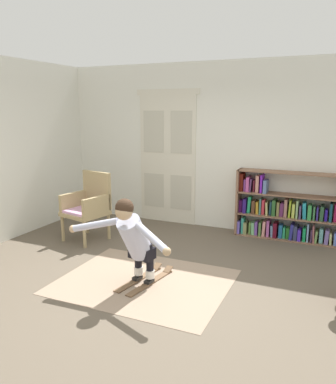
# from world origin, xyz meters

# --- Properties ---
(ground_plane) EXTENTS (7.20, 7.20, 0.00)m
(ground_plane) POSITION_xyz_m (0.00, 0.00, 0.00)
(ground_plane) COLOR brown
(back_wall) EXTENTS (6.00, 0.10, 2.90)m
(back_wall) POSITION_xyz_m (0.00, 2.60, 1.45)
(back_wall) COLOR silver
(back_wall) RESTS_ON ground
(double_door) EXTENTS (1.22, 0.05, 2.45)m
(double_door) POSITION_xyz_m (-1.01, 2.54, 1.23)
(double_door) COLOR beige
(double_door) RESTS_ON ground
(rug) EXTENTS (2.05, 1.64, 0.01)m
(rug) POSITION_xyz_m (-0.20, 0.01, 0.00)
(rug) COLOR gray
(rug) RESTS_ON ground
(bookshelf) EXTENTS (1.71, 0.30, 1.12)m
(bookshelf) POSITION_xyz_m (1.14, 2.39, 0.46)
(bookshelf) COLOR brown
(bookshelf) RESTS_ON ground
(wicker_chair) EXTENTS (0.72, 0.72, 1.10)m
(wicker_chair) POSITION_xyz_m (-1.77, 1.09, 0.58)
(wicker_chair) COLOR tan
(wicker_chair) RESTS_ON ground
(skis_pair) EXTENTS (0.41, 0.91, 0.07)m
(skis_pair) POSITION_xyz_m (-0.19, 0.04, 0.02)
(skis_pair) COLOR brown
(skis_pair) RESTS_ON rug
(person_skier) EXTENTS (1.43, 0.77, 1.05)m
(person_skier) POSITION_xyz_m (-0.23, -0.18, 0.65)
(person_skier) COLOR white
(person_skier) RESTS_ON skis_pair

